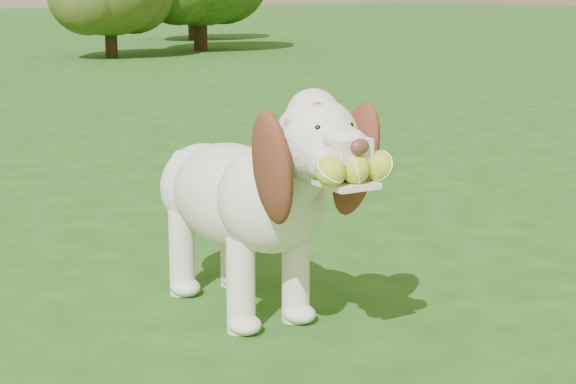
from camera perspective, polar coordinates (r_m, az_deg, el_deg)
ground at (r=3.34m, az=-14.24°, el=-5.69°), size 80.00×80.00×0.00m
dog at (r=2.91m, az=-2.29°, el=0.03°), size 0.45×1.13×0.74m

